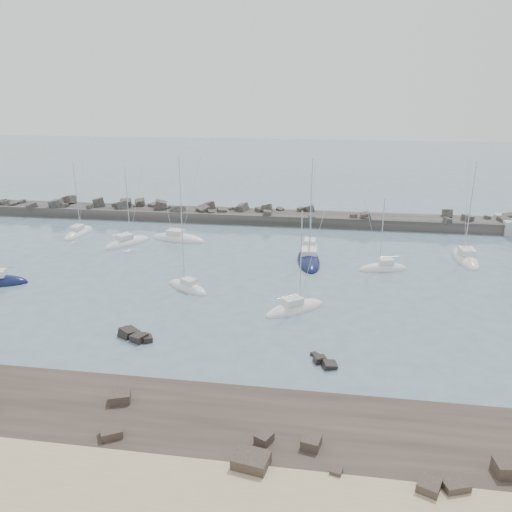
{
  "coord_description": "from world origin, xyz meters",
  "views": [
    {
      "loc": [
        14.45,
        -50.65,
        23.27
      ],
      "look_at": [
        4.98,
        12.0,
        2.04
      ],
      "focal_mm": 35.0,
      "sensor_mm": 36.0,
      "label": 1
    }
  ],
  "objects_px": {
    "sailboat_3": "(127,243)",
    "sailboat_7": "(295,309)",
    "sailboat_1": "(79,233)",
    "sailboat_6": "(310,249)",
    "sailboat_8": "(309,261)",
    "sailboat_5": "(188,288)",
    "sailboat_9": "(383,269)",
    "sailboat_10": "(465,259)",
    "sailboat_4": "(179,239)"
  },
  "relations": [
    {
      "from": "sailboat_1",
      "to": "sailboat_3",
      "type": "xyz_separation_m",
      "value": [
        10.32,
        -4.14,
        0.0
      ]
    },
    {
      "from": "sailboat_4",
      "to": "sailboat_6",
      "type": "height_order",
      "value": "sailboat_4"
    },
    {
      "from": "sailboat_3",
      "to": "sailboat_9",
      "type": "relative_size",
      "value": 1.21
    },
    {
      "from": "sailboat_6",
      "to": "sailboat_9",
      "type": "distance_m",
      "value": 12.52
    },
    {
      "from": "sailboat_4",
      "to": "sailboat_9",
      "type": "relative_size",
      "value": 1.36
    },
    {
      "from": "sailboat_10",
      "to": "sailboat_1",
      "type": "bearing_deg",
      "value": 176.06
    },
    {
      "from": "sailboat_6",
      "to": "sailboat_3",
      "type": "bearing_deg",
      "value": -177.94
    },
    {
      "from": "sailboat_8",
      "to": "sailboat_10",
      "type": "xyz_separation_m",
      "value": [
        22.19,
        4.2,
        0.01
      ]
    },
    {
      "from": "sailboat_5",
      "to": "sailboat_4",
      "type": "bearing_deg",
      "value": 109.98
    },
    {
      "from": "sailboat_3",
      "to": "sailboat_7",
      "type": "xyz_separation_m",
      "value": [
        28.16,
        -20.97,
        -0.0
      ]
    },
    {
      "from": "sailboat_3",
      "to": "sailboat_4",
      "type": "bearing_deg",
      "value": 24.79
    },
    {
      "from": "sailboat_8",
      "to": "sailboat_10",
      "type": "bearing_deg",
      "value": 10.73
    },
    {
      "from": "sailboat_6",
      "to": "sailboat_9",
      "type": "xyz_separation_m",
      "value": [
        10.28,
        -7.14,
        0.0
      ]
    },
    {
      "from": "sailboat_1",
      "to": "sailboat_9",
      "type": "distance_m",
      "value": 50.38
    },
    {
      "from": "sailboat_5",
      "to": "sailboat_9",
      "type": "relative_size",
      "value": 0.97
    },
    {
      "from": "sailboat_5",
      "to": "sailboat_7",
      "type": "distance_m",
      "value": 14.15
    },
    {
      "from": "sailboat_4",
      "to": "sailboat_5",
      "type": "relative_size",
      "value": 1.4
    },
    {
      "from": "sailboat_8",
      "to": "sailboat_9",
      "type": "bearing_deg",
      "value": -10.1
    },
    {
      "from": "sailboat_5",
      "to": "sailboat_6",
      "type": "height_order",
      "value": "sailboat_6"
    },
    {
      "from": "sailboat_9",
      "to": "sailboat_10",
      "type": "xyz_separation_m",
      "value": [
        12.01,
        6.02,
        0.01
      ]
    },
    {
      "from": "sailboat_6",
      "to": "sailboat_10",
      "type": "xyz_separation_m",
      "value": [
        22.29,
        -1.12,
        0.01
      ]
    },
    {
      "from": "sailboat_6",
      "to": "sailboat_8",
      "type": "relative_size",
      "value": 0.85
    },
    {
      "from": "sailboat_5",
      "to": "sailboat_10",
      "type": "relative_size",
      "value": 0.69
    },
    {
      "from": "sailboat_6",
      "to": "sailboat_8",
      "type": "height_order",
      "value": "sailboat_8"
    },
    {
      "from": "sailboat_8",
      "to": "sailboat_10",
      "type": "relative_size",
      "value": 1.04
    },
    {
      "from": "sailboat_1",
      "to": "sailboat_6",
      "type": "xyz_separation_m",
      "value": [
        39.05,
        -3.1,
        0.0
      ]
    },
    {
      "from": "sailboat_8",
      "to": "sailboat_5",
      "type": "bearing_deg",
      "value": -138.79
    },
    {
      "from": "sailboat_3",
      "to": "sailboat_6",
      "type": "relative_size",
      "value": 0.97
    },
    {
      "from": "sailboat_3",
      "to": "sailboat_5",
      "type": "height_order",
      "value": "sailboat_3"
    },
    {
      "from": "sailboat_4",
      "to": "sailboat_6",
      "type": "xyz_separation_m",
      "value": [
        21.36,
        -2.37,
        0.0
      ]
    },
    {
      "from": "sailboat_3",
      "to": "sailboat_7",
      "type": "bearing_deg",
      "value": -36.68
    },
    {
      "from": "sailboat_4",
      "to": "sailboat_5",
      "type": "bearing_deg",
      "value": -70.02
    },
    {
      "from": "sailboat_7",
      "to": "sailboat_10",
      "type": "xyz_separation_m",
      "value": [
        22.86,
        20.88,
        0.01
      ]
    },
    {
      "from": "sailboat_9",
      "to": "sailboat_4",
      "type": "bearing_deg",
      "value": 163.28
    },
    {
      "from": "sailboat_1",
      "to": "sailboat_4",
      "type": "height_order",
      "value": "sailboat_4"
    },
    {
      "from": "sailboat_6",
      "to": "sailboat_7",
      "type": "bearing_deg",
      "value": -91.48
    },
    {
      "from": "sailboat_6",
      "to": "sailboat_4",
      "type": "bearing_deg",
      "value": 173.68
    },
    {
      "from": "sailboat_3",
      "to": "sailboat_10",
      "type": "distance_m",
      "value": 51.02
    },
    {
      "from": "sailboat_5",
      "to": "sailboat_8",
      "type": "distance_m",
      "value": 18.83
    },
    {
      "from": "sailboat_1",
      "to": "sailboat_7",
      "type": "height_order",
      "value": "sailboat_1"
    },
    {
      "from": "sailboat_3",
      "to": "sailboat_9",
      "type": "distance_m",
      "value": 39.48
    },
    {
      "from": "sailboat_1",
      "to": "sailboat_6",
      "type": "relative_size",
      "value": 0.97
    },
    {
      "from": "sailboat_1",
      "to": "sailboat_5",
      "type": "relative_size",
      "value": 1.25
    },
    {
      "from": "sailboat_3",
      "to": "sailboat_9",
      "type": "bearing_deg",
      "value": -8.9
    },
    {
      "from": "sailboat_3",
      "to": "sailboat_1",
      "type": "bearing_deg",
      "value": 158.16
    },
    {
      "from": "sailboat_3",
      "to": "sailboat_10",
      "type": "relative_size",
      "value": 0.86
    },
    {
      "from": "sailboat_1",
      "to": "sailboat_3",
      "type": "bearing_deg",
      "value": -21.84
    },
    {
      "from": "sailboat_3",
      "to": "sailboat_4",
      "type": "distance_m",
      "value": 8.11
    },
    {
      "from": "sailboat_6",
      "to": "sailboat_10",
      "type": "bearing_deg",
      "value": -2.89
    },
    {
      "from": "sailboat_8",
      "to": "sailboat_7",
      "type": "bearing_deg",
      "value": -92.32
    }
  ]
}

